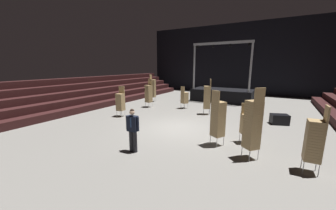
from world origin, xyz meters
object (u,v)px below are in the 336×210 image
Objects in this scene: man_with_tie at (133,128)px; chair_stack_front_right at (120,102)px; chair_stack_front_left at (153,88)px; chair_stack_mid_centre at (184,97)px; equipment_road_case at (279,119)px; chair_stack_aisle_left at (314,140)px; chair_stack_rear_right at (218,118)px; chair_stack_rear_left at (149,93)px; chair_stack_mid_left at (247,123)px; chair_stack_mid_right at (253,124)px; chair_stack_rear_centre at (207,97)px; stage_riser at (222,94)px.

man_with_tie is 0.86× the size of chair_stack_front_right.
man_with_tie is 10.64m from chair_stack_front_left.
chair_stack_mid_centre is 1.90× the size of equipment_road_case.
chair_stack_front_right is 10.03m from chair_stack_aisle_left.
chair_stack_rear_left is at bearing 175.60° from chair_stack_rear_right.
chair_stack_mid_right is (0.35, -1.47, 0.42)m from chair_stack_mid_left.
equipment_road_case is (10.23, -2.30, -0.96)m from chair_stack_front_left.
chair_stack_front_right is at bearing 116.97° from chair_stack_mid_right.
chair_stack_front_right is (1.25, -5.52, -0.25)m from chair_stack_front_left.
man_with_tie is 4.30m from chair_stack_mid_right.
chair_stack_mid_centre reaches higher than man_with_tie.
chair_stack_rear_right is at bearing -178.23° from chair_stack_rear_centre.
chair_stack_front_left is 1.45× the size of chair_stack_mid_centre.
stage_riser reaches higher than chair_stack_rear_left.
chair_stack_mid_centre is 0.74× the size of chair_stack_rear_right.
chair_stack_mid_left is at bearing -108.18° from equipment_road_case.
chair_stack_mid_right is 6.35m from chair_stack_rear_centre.
man_with_tie is at bearing 153.97° from chair_stack_rear_centre.
chair_stack_front_right is at bearing -160.29° from equipment_road_case.
chair_stack_front_left is 10.85m from chair_stack_mid_left.
chair_stack_rear_left is at bearing 98.20° from chair_stack_mid_right.
chair_stack_rear_centre is at bearing 143.44° from chair_stack_rear_right.
chair_stack_front_right is 1.15× the size of chair_stack_mid_centre.
chair_stack_front_right is at bearing -47.71° from man_with_tie.
chair_stack_mid_left reaches higher than equipment_road_case.
chair_stack_aisle_left is at bearing -81.00° from equipment_road_case.
chair_stack_front_right is at bearing -94.44° from chair_stack_mid_centre.
chair_stack_front_left is at bearing 169.02° from chair_stack_rear_right.
chair_stack_rear_left is (-4.38, -5.58, 0.46)m from stage_riser.
chair_stack_rear_centre is at bearing -88.28° from chair_stack_mid_left.
chair_stack_front_left is 1.07× the size of chair_stack_rear_right.
chair_stack_mid_right reaches higher than equipment_road_case.
chair_stack_rear_centre is at bearing -151.81° from chair_stack_front_right.
chair_stack_rear_centre is 1.12× the size of chair_stack_aisle_left.
chair_stack_front_left is at bearing 167.30° from equipment_road_case.
chair_stack_rear_centre is at bearing -85.96° from stage_riser.
chair_stack_rear_left is 11.25m from chair_stack_aisle_left.
chair_stack_rear_left is at bearing -95.55° from chair_stack_front_right.
man_with_tie is at bearing 4.14° from chair_stack_mid_left.
chair_stack_front_right reaches higher than chair_stack_mid_left.
man_with_tie is 0.66× the size of chair_stack_mid_right.
man_with_tie is 7.02m from chair_stack_rear_centre.
chair_stack_rear_right is at bearing 36.33° from chair_stack_front_left.
chair_stack_mid_centre is (-5.18, 4.81, 0.00)m from chair_stack_mid_left.
chair_stack_mid_left is 1.38m from chair_stack_rear_right.
man_with_tie is 4.77m from chair_stack_mid_left.
chair_stack_mid_centre is 0.72× the size of chair_stack_rear_centre.
chair_stack_rear_right is at bearing 107.78° from chair_stack_mid_right.
chair_stack_rear_left is at bearing 69.36° from chair_stack_rear_centre.
stage_riser is 3.12× the size of chair_stack_mid_left.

